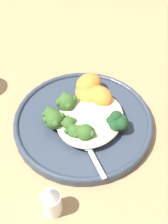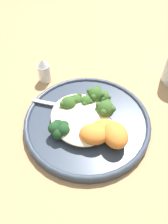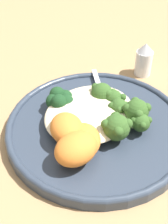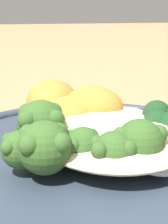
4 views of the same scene
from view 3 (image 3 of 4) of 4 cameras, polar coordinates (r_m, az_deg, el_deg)
ground_plane at (r=0.53m, az=3.93°, el=-3.06°), size 4.00×4.00×0.00m
plate at (r=0.52m, az=2.40°, el=-2.77°), size 0.30×0.30×0.02m
quinoa_mound at (r=0.51m, az=1.04°, el=-0.11°), size 0.16×0.13×0.02m
broccoli_stalk_0 at (r=0.47m, az=5.36°, el=-2.68°), size 0.04×0.09×0.04m
broccoli_stalk_1 at (r=0.49m, az=7.66°, el=-1.93°), size 0.08×0.11×0.03m
broccoli_stalk_2 at (r=0.50m, az=8.26°, el=-0.12°), size 0.10×0.09×0.04m
broccoli_stalk_3 at (r=0.51m, az=5.29°, el=0.34°), size 0.09×0.05×0.03m
broccoli_stalk_4 at (r=0.52m, az=4.29°, el=1.54°), size 0.09×0.03×0.03m
broccoli_stalk_5 at (r=0.53m, az=2.98°, el=2.86°), size 0.09×0.05×0.04m
sweet_potato_chunk_0 at (r=0.46m, az=-0.49°, el=-5.32°), size 0.09×0.09×0.03m
sweet_potato_chunk_1 at (r=0.44m, az=-1.46°, el=-6.72°), size 0.07×0.06×0.04m
sweet_potato_chunk_2 at (r=0.47m, az=-3.17°, el=-3.06°), size 0.07×0.08×0.04m
kale_tuft at (r=0.53m, az=-4.36°, el=2.28°), size 0.05×0.05×0.03m
spoon at (r=0.57m, az=3.10°, el=3.82°), size 0.08×0.09×0.01m
salt_shaker at (r=0.65m, az=10.92°, el=9.43°), size 0.03×0.03×0.07m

